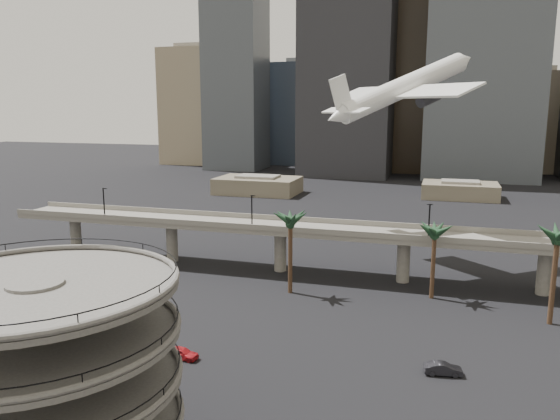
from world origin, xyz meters
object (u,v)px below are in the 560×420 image
(overpass, at_px, (340,236))
(car_a, at_px, (182,353))
(car_b, at_px, (443,369))
(parking_ramp, at_px, (41,359))
(airborne_jet, at_px, (404,88))

(overpass, height_order, car_a, overpass)
(overpass, bearing_deg, car_b, -61.04)
(car_a, height_order, car_b, car_a)
(parking_ramp, xyz_separation_m, car_a, (1.08, 21.52, -9.13))
(car_a, bearing_deg, airborne_jet, -18.33)
(parking_ramp, distance_m, car_a, 23.40)
(overpass, relative_size, car_b, 30.61)
(overpass, relative_size, car_a, 31.36)
(airborne_jet, distance_m, car_b, 55.39)
(car_a, bearing_deg, overpass, -12.79)
(car_b, bearing_deg, overpass, 19.71)
(parking_ramp, distance_m, overpass, 60.46)
(parking_ramp, distance_m, airborne_jet, 77.46)
(overpass, xyz_separation_m, car_b, (18.01, -32.55, -6.64))
(overpass, bearing_deg, car_a, -107.64)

